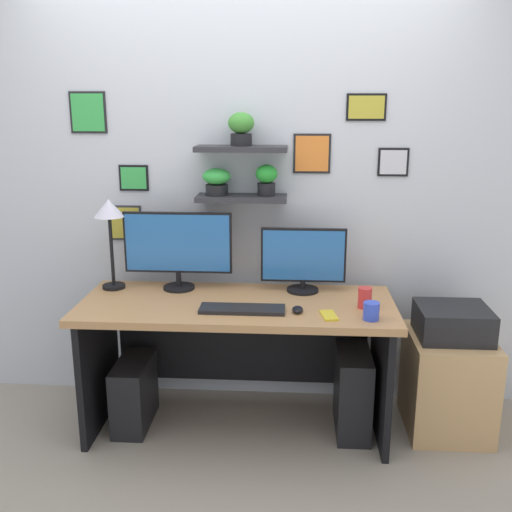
{
  "coord_description": "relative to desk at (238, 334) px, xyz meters",
  "views": [
    {
      "loc": [
        0.3,
        -2.96,
        1.79
      ],
      "look_at": [
        0.1,
        0.05,
        1.0
      ],
      "focal_mm": 40.93,
      "sensor_mm": 36.0,
      "label": 1
    }
  ],
  "objects": [
    {
      "name": "computer_mouse",
      "position": [
        0.33,
        -0.19,
        0.22
      ],
      "size": [
        0.06,
        0.09,
        0.03
      ],
      "primitive_type": "ellipsoid",
      "color": "black",
      "rests_on": "desk"
    },
    {
      "name": "back_wall_assembly",
      "position": [
        -0.0,
        0.38,
        0.81
      ],
      "size": [
        4.4,
        0.24,
        2.7
      ],
      "color": "silver",
      "rests_on": "ground"
    },
    {
      "name": "computer_tower_left",
      "position": [
        -0.59,
        -0.06,
        -0.35
      ],
      "size": [
        0.18,
        0.4,
        0.39
      ],
      "primitive_type": "cube",
      "color": "black",
      "rests_on": "ground"
    },
    {
      "name": "keyboard",
      "position": [
        0.04,
        -0.19,
        0.22
      ],
      "size": [
        0.44,
        0.14,
        0.02
      ],
      "primitive_type": "cube",
      "color": "black",
      "rests_on": "desk"
    },
    {
      "name": "drawer_cabinet",
      "position": [
        1.17,
        0.02,
        -0.27
      ],
      "size": [
        0.44,
        0.5,
        0.55
      ],
      "primitive_type": "cube",
      "color": "tan",
      "rests_on": "ground"
    },
    {
      "name": "monitor_right",
      "position": [
        0.36,
        0.16,
        0.39
      ],
      "size": [
        0.48,
        0.18,
        0.36
      ],
      "color": "black",
      "rests_on": "desk"
    },
    {
      "name": "ground_plane",
      "position": [
        0.0,
        -0.06,
        -0.54
      ],
      "size": [
        8.0,
        8.0,
        0.0
      ],
      "primitive_type": "plane",
      "color": "gray"
    },
    {
      "name": "monitor_left",
      "position": [
        -0.36,
        0.16,
        0.46
      ],
      "size": [
        0.62,
        0.18,
        0.45
      ],
      "color": "black",
      "rests_on": "desk"
    },
    {
      "name": "computer_tower_right",
      "position": [
        0.64,
        -0.04,
        -0.31
      ],
      "size": [
        0.18,
        0.4,
        0.47
      ],
      "primitive_type": "cube",
      "color": "black",
      "rests_on": "ground"
    },
    {
      "name": "water_cup",
      "position": [
        0.68,
        -0.1,
        0.26
      ],
      "size": [
        0.07,
        0.07,
        0.11
      ],
      "primitive_type": "cylinder",
      "color": "red",
      "rests_on": "desk"
    },
    {
      "name": "desk",
      "position": [
        0.0,
        0.0,
        0.0
      ],
      "size": [
        1.69,
        0.68,
        0.75
      ],
      "color": "tan",
      "rests_on": "ground"
    },
    {
      "name": "printer",
      "position": [
        1.17,
        0.02,
        0.09
      ],
      "size": [
        0.38,
        0.34,
        0.17
      ],
      "primitive_type": "cube",
      "color": "black",
      "rests_on": "drawer_cabinet"
    },
    {
      "name": "desk_lamp",
      "position": [
        -0.74,
        0.14,
        0.62
      ],
      "size": [
        0.17,
        0.17,
        0.52
      ],
      "color": "black",
      "rests_on": "desk"
    },
    {
      "name": "coffee_mug",
      "position": [
        0.69,
        -0.27,
        0.25
      ],
      "size": [
        0.08,
        0.08,
        0.09
      ],
      "primitive_type": "cylinder",
      "color": "blue",
      "rests_on": "desk"
    },
    {
      "name": "cell_phone",
      "position": [
        0.48,
        -0.24,
        0.21
      ],
      "size": [
        0.09,
        0.15,
        0.01
      ],
      "primitive_type": "cube",
      "rotation": [
        0.0,
        0.0,
        0.17
      ],
      "color": "yellow",
      "rests_on": "desk"
    }
  ]
}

